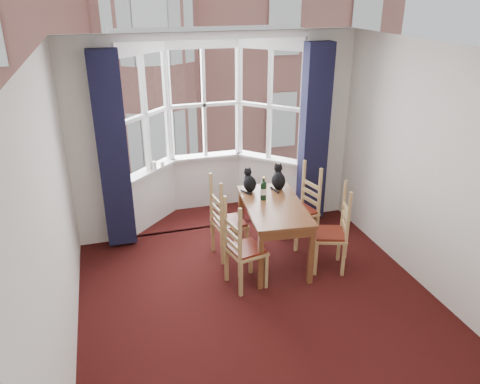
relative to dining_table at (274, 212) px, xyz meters
name	(u,v)px	position (x,y,z in m)	size (l,w,h in m)	color
floor	(267,316)	(-0.46, -1.11, -0.69)	(4.50, 4.50, 0.00)	black
ceiling	(275,53)	(-0.46, -1.11, 2.11)	(4.50, 4.50, 0.00)	white
wall_left	(54,228)	(-2.46, -1.11, 0.71)	(4.50, 4.50, 0.00)	silver
wall_right	(443,179)	(1.54, -1.11, 0.71)	(4.50, 4.50, 0.00)	silver
wall_near	(408,363)	(-0.46, -3.36, 0.71)	(4.00, 4.00, 0.00)	silver
wall_back_pier_left	(94,147)	(-2.11, 1.14, 0.71)	(0.70, 0.12, 2.80)	silver
wall_back_pier_right	(323,127)	(1.19, 1.14, 0.71)	(0.70, 0.12, 2.80)	silver
bay_window	(208,127)	(-0.46, 1.65, 0.71)	(2.76, 0.94, 2.80)	white
curtain_left	(113,153)	(-1.88, 0.96, 0.66)	(0.38, 0.22, 2.60)	#161733
curtain_right	(314,135)	(0.96, 0.96, 0.66)	(0.38, 0.22, 2.60)	#161733
dining_table	(274,212)	(0.00, 0.00, 0.00)	(0.85, 1.41, 0.80)	brown
chair_left_near	(239,252)	(-0.60, -0.47, -0.22)	(0.48, 0.50, 0.92)	tan
chair_left_far	(223,225)	(-0.61, 0.25, -0.22)	(0.45, 0.47, 0.92)	tan
chair_right_near	(336,235)	(0.69, -0.42, -0.22)	(0.51, 0.53, 0.92)	tan
chair_right_far	(305,210)	(0.59, 0.34, -0.22)	(0.49, 0.50, 0.92)	tan
cat_left	(250,182)	(-0.17, 0.49, 0.23)	(0.18, 0.25, 0.32)	black
cat_right	(278,179)	(0.23, 0.46, 0.24)	(0.24, 0.29, 0.35)	black
wine_bottle	(263,190)	(-0.08, 0.17, 0.24)	(0.08, 0.08, 0.31)	black
candle_tall	(154,165)	(-1.31, 1.49, 0.24)	(0.06, 0.06, 0.12)	white
candle_short	(162,165)	(-1.20, 1.52, 0.22)	(0.06, 0.06, 0.09)	white
street	(125,119)	(-0.46, 31.14, -6.69)	(80.00, 80.00, 0.00)	#333335
tenement_building	(138,39)	(-0.46, 12.90, 0.90)	(18.40, 7.80, 15.20)	#AB6658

